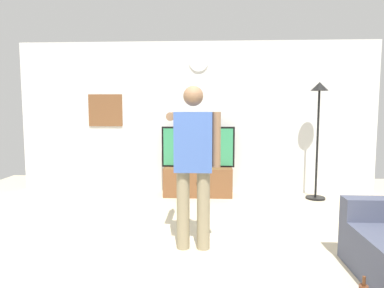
{
  "coord_description": "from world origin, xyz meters",
  "views": [
    {
      "loc": [
        0.24,
        -3.27,
        1.52
      ],
      "look_at": [
        0.01,
        1.2,
        1.05
      ],
      "focal_mm": 32.03,
      "sensor_mm": 36.0,
      "label": 1
    }
  ],
  "objects_px": {
    "tv_stand": "(198,181)",
    "framed_picture": "(106,110)",
    "floor_lamp": "(318,116)",
    "person_standing_nearer_lamp": "(193,158)",
    "wall_clock": "(199,62)",
    "television": "(198,147)"
  },
  "relations": [
    {
      "from": "tv_stand",
      "to": "wall_clock",
      "type": "height_order",
      "value": "wall_clock"
    },
    {
      "from": "wall_clock",
      "to": "person_standing_nearer_lamp",
      "type": "relative_size",
      "value": 0.19
    },
    {
      "from": "television",
      "to": "wall_clock",
      "type": "distance_m",
      "value": 1.5
    },
    {
      "from": "television",
      "to": "floor_lamp",
      "type": "xyz_separation_m",
      "value": [
        1.99,
        -0.18,
        0.54
      ]
    },
    {
      "from": "framed_picture",
      "to": "wall_clock",
      "type": "bearing_deg",
      "value": -0.17
    },
    {
      "from": "television",
      "to": "framed_picture",
      "type": "bearing_deg",
      "value": 171.65
    },
    {
      "from": "tv_stand",
      "to": "person_standing_nearer_lamp",
      "type": "distance_m",
      "value": 2.39
    },
    {
      "from": "tv_stand",
      "to": "television",
      "type": "distance_m",
      "value": 0.6
    },
    {
      "from": "wall_clock",
      "to": "floor_lamp",
      "type": "height_order",
      "value": "wall_clock"
    },
    {
      "from": "wall_clock",
      "to": "floor_lamp",
      "type": "bearing_deg",
      "value": -11.96
    },
    {
      "from": "tv_stand",
      "to": "framed_picture",
      "type": "bearing_deg",
      "value": 170.12
    },
    {
      "from": "floor_lamp",
      "to": "person_standing_nearer_lamp",
      "type": "distance_m",
      "value": 2.93
    },
    {
      "from": "floor_lamp",
      "to": "person_standing_nearer_lamp",
      "type": "relative_size",
      "value": 1.11
    },
    {
      "from": "wall_clock",
      "to": "floor_lamp",
      "type": "relative_size",
      "value": 0.17
    },
    {
      "from": "floor_lamp",
      "to": "wall_clock",
      "type": "bearing_deg",
      "value": 168.04
    },
    {
      "from": "television",
      "to": "framed_picture",
      "type": "height_order",
      "value": "framed_picture"
    },
    {
      "from": "wall_clock",
      "to": "person_standing_nearer_lamp",
      "type": "distance_m",
      "value": 2.89
    },
    {
      "from": "tv_stand",
      "to": "person_standing_nearer_lamp",
      "type": "relative_size",
      "value": 0.67
    },
    {
      "from": "tv_stand",
      "to": "television",
      "type": "height_order",
      "value": "television"
    },
    {
      "from": "framed_picture",
      "to": "person_standing_nearer_lamp",
      "type": "xyz_separation_m",
      "value": [
        1.72,
        -2.57,
        -0.49
      ]
    },
    {
      "from": "tv_stand",
      "to": "wall_clock",
      "type": "distance_m",
      "value": 2.11
    },
    {
      "from": "television",
      "to": "framed_picture",
      "type": "relative_size",
      "value": 2.05
    }
  ]
}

